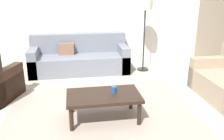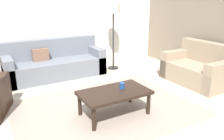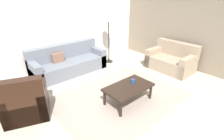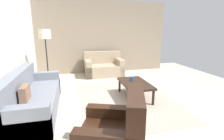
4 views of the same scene
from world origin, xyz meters
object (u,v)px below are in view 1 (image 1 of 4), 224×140
Objects in this scene: couch_main at (80,59)px; lamp_standing at (145,11)px; cup at (114,90)px; coffee_table at (104,97)px.

lamp_standing is (1.53, -0.19, 1.11)m from couch_main.
lamp_standing reaches higher than cup.
cup is (0.16, 0.03, 0.10)m from coffee_table.
coffee_table is 0.64× the size of lamp_standing.
coffee_table is (0.27, -2.39, 0.06)m from couch_main.
couch_main is at bearing 172.85° from lamp_standing.
cup is at bearing -79.56° from couch_main.
couch_main is 2.40m from cup.
coffee_table is 2.74m from lamp_standing.
lamp_standing is at bearing -7.15° from couch_main.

